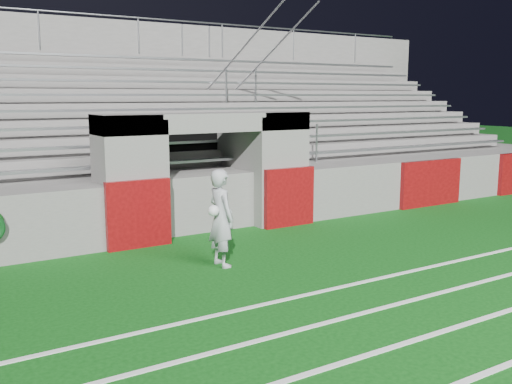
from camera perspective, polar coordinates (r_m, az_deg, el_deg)
ground at (r=9.87m, az=4.56°, el=-7.90°), size 90.00×90.00×0.00m
stadium_structure at (r=16.58m, az=-11.92°, el=4.29°), size 26.00×8.48×5.42m
goalkeeper_with_ball at (r=9.96m, az=-3.52°, el=-2.59°), size 0.51×0.64×1.72m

